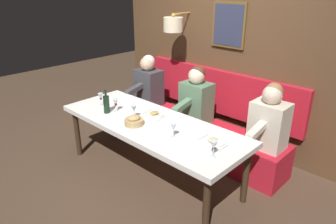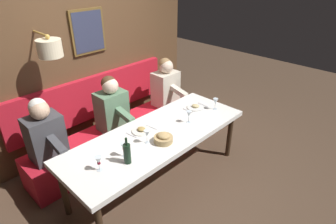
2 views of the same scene
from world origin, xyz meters
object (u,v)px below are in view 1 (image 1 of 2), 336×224
wine_glass_1 (214,146)px  wine_glass_2 (134,109)px  bread_bowl (134,121)px  wine_bottle (106,104)px  diner_near (196,97)px  wine_glass_4 (116,103)px  dining_table (151,127)px  diner_nearest (269,119)px  wine_glass_3 (101,97)px  wine_glass_0 (173,127)px  diner_middle (148,82)px

wine_glass_1 → wine_glass_2: size_ratio=1.00×
bread_bowl → wine_bottle: bearing=90.0°
diner_near → wine_glass_4: 1.09m
dining_table → diner_nearest: diner_nearest is taller
diner_near → bread_bowl: bearing=177.0°
wine_glass_2 → wine_glass_3: 0.65m
wine_glass_0 → wine_glass_4: (0.03, 1.02, -0.00)m
dining_table → wine_bottle: 0.65m
dining_table → bread_bowl: (-0.18, 0.08, 0.11)m
dining_table → wine_glass_3: bearing=95.1°
diner_nearest → bread_bowl: 1.55m
diner_near → dining_table: bearing=-178.5°
wine_bottle → wine_glass_2: bearing=-72.2°
diner_middle → wine_glass_2: diner_middle is taller
wine_glass_3 → wine_bottle: bearing=-111.1°
diner_middle → wine_glass_0: size_ratio=4.82×
dining_table → bread_bowl: bread_bowl is taller
diner_middle → diner_near: bearing=-90.0°
wine_glass_4 → wine_bottle: (-0.11, 0.04, 0.00)m
wine_glass_0 → wine_glass_4: same height
wine_glass_0 → wine_glass_1: same height
wine_glass_4 → wine_bottle: size_ratio=0.55×
wine_glass_0 → wine_bottle: (-0.08, 1.06, -0.00)m
wine_glass_3 → bread_bowl: 0.80m
wine_glass_2 → wine_glass_3: bearing=91.5°
wine_glass_2 → diner_middle: bearing=38.9°
wine_glass_3 → wine_glass_4: 0.32m
diner_near → bread_bowl: diner_near is taller
wine_glass_0 → diner_nearest: bearing=-30.7°
wine_glass_3 → diner_nearest: bearing=-63.5°
wine_glass_1 → wine_glass_0: bearing=87.1°
dining_table → wine_glass_3: size_ratio=14.73×
bread_bowl → wine_glass_2: bearing=48.8°
wine_bottle → bread_bowl: 0.52m
diner_middle → wine_glass_1: size_ratio=4.82×
diner_nearest → wine_glass_3: size_ratio=4.82×
diner_middle → wine_glass_3: 0.97m
dining_table → bread_bowl: size_ratio=10.98×
wine_glass_2 → wine_glass_4: size_ratio=1.00×
dining_table → diner_near: (0.88, 0.02, 0.14)m
bread_bowl → wine_glass_3: bearing=82.4°
wine_glass_3 → bread_bowl: (-0.11, -0.79, -0.07)m
diner_nearest → diner_middle: 2.03m
wine_glass_1 → wine_glass_2: same height
wine_glass_3 → wine_glass_0: bearing=-91.2°
wine_glass_1 → wine_glass_3: (0.05, 1.87, -0.00)m
wine_glass_2 → bread_bowl: 0.20m
wine_glass_4 → wine_glass_0: bearing=-91.7°
diner_nearest → diner_near: size_ratio=1.00×
wine_glass_2 → wine_glass_1: bearing=-93.3°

